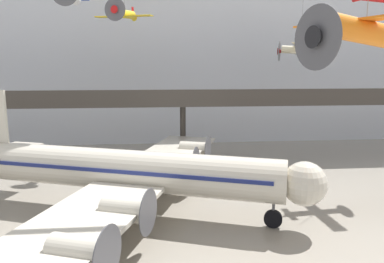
# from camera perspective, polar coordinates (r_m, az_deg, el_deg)

# --- Properties ---
(hangar_back_wall) EXTENTS (140.00, 3.00, 28.15)m
(hangar_back_wall) POSITION_cam_1_polar(r_m,az_deg,el_deg) (55.68, -2.18, 12.88)
(hangar_back_wall) COLOR silver
(hangar_back_wall) RESTS_ON ground
(mezzanine_walkway) EXTENTS (110.00, 3.20, 8.67)m
(mezzanine_walkway) POSITION_cam_1_polar(r_m,az_deg,el_deg) (44.47, -1.33, 4.46)
(mezzanine_walkway) COLOR #38332D
(mezzanine_walkway) RESTS_ON ground
(airliner_silver_main) EXTENTS (29.16, 34.05, 9.46)m
(airliner_silver_main) POSITION_cam_1_polar(r_m,az_deg,el_deg) (29.69, -10.14, -5.93)
(airliner_silver_main) COLOR beige
(airliner_silver_main) RESTS_ON ground
(suspended_plane_cream_biplane) EXTENTS (5.99, 6.85, 10.83)m
(suspended_plane_cream_biplane) POSITION_cam_1_polar(r_m,az_deg,el_deg) (49.56, 16.17, 11.89)
(suspended_plane_cream_biplane) COLOR beige
(suspended_plane_orange_highwing) EXTENTS (7.78, 9.10, 11.43)m
(suspended_plane_orange_highwing) POSITION_cam_1_polar(r_m,az_deg,el_deg) (22.69, 24.97, 13.73)
(suspended_plane_orange_highwing) COLOR orange
(suspended_plane_yellow_lowwing) EXTENTS (6.90, 5.88, 6.68)m
(suspended_plane_yellow_lowwing) POSITION_cam_1_polar(r_m,az_deg,el_deg) (46.23, -10.25, 17.18)
(suspended_plane_yellow_lowwing) COLOR yellow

